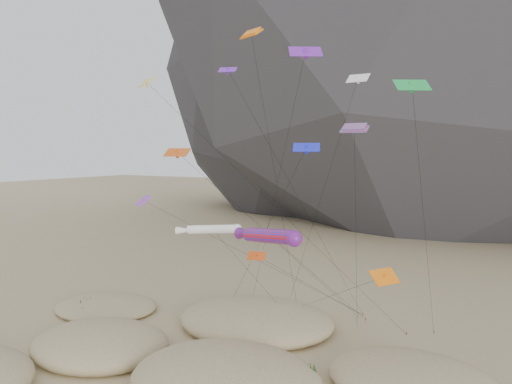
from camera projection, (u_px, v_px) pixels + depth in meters
dunes at (187, 370)px, 40.15m from camera, size 49.46×39.51×4.27m
dune_grass at (195, 367)px, 40.35m from camera, size 42.05×27.98×1.46m
kite_stakes at (323, 315)px, 55.29m from camera, size 22.66×4.86×0.30m
rainbow_tube_kite at (268, 236)px, 38.44m from camera, size 7.70×20.79×12.72m
white_tube_kite at (210, 229)px, 48.03m from camera, size 8.01×9.97×11.44m
orange_parafoil at (252, 38)px, 48.97m from camera, size 3.01×8.81×30.31m
multi_parafoil at (355, 132)px, 39.70m from camera, size 4.01×11.03×20.54m
delta_kites at (275, 142)px, 43.19m from camera, size 27.25×21.28×27.13m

